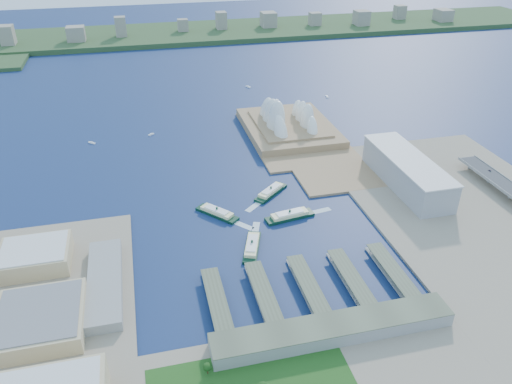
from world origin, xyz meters
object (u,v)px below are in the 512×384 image
object	(u,v)px
ferry_c	(252,245)
car_c	(490,170)
ferry_a	(217,211)
ferry_d	(290,214)
ferry_b	(271,190)
opera_house	(289,113)
toaster_building	(407,172)

from	to	relation	value
ferry_c	car_c	size ratio (longest dim) A/B	11.87
ferry_a	ferry_d	bearing A→B (deg)	-59.21
ferry_b	ferry_c	bearing A→B (deg)	-66.26
ferry_b	ferry_c	size ratio (longest dim) A/B	0.99
opera_house	toaster_building	distance (m)	219.62
ferry_c	ferry_a	bearing A→B (deg)	-52.42
opera_house	ferry_b	world-z (taller)	opera_house
ferry_a	ferry_c	bearing A→B (deg)	-112.77
ferry_b	ferry_d	distance (m)	57.57
ferry_b	ferry_d	xyz separation A→B (m)	(6.17, -57.24, 0.27)
opera_house	toaster_building	size ratio (longest dim) A/B	1.16
opera_house	ferry_c	world-z (taller)	opera_house
ferry_a	car_c	world-z (taller)	car_c
toaster_building	ferry_b	distance (m)	169.39
opera_house	car_c	world-z (taller)	opera_house
opera_house	ferry_a	distance (m)	258.54
opera_house	ferry_c	size ratio (longest dim) A/B	3.34
toaster_building	ferry_d	distance (m)	165.59
car_c	ferry_c	bearing A→B (deg)	11.92
opera_house	ferry_a	bearing A→B (deg)	-125.47
car_c	ferry_a	bearing A→B (deg)	-0.58
toaster_building	car_c	xyz separation A→B (m)	(109.00, -12.93, -4.99)
opera_house	ferry_d	world-z (taller)	opera_house
ferry_a	toaster_building	bearing A→B (deg)	-38.65
ferry_b	ferry_c	xyz separation A→B (m)	(-48.34, -103.45, 0.04)
ferry_d	ferry_b	bearing A→B (deg)	-2.71
toaster_building	ferry_d	size ratio (longest dim) A/B	2.75
ferry_a	car_c	distance (m)	348.37
opera_house	car_c	distance (m)	291.91
opera_house	ferry_d	size ratio (longest dim) A/B	3.20
toaster_building	ferry_d	world-z (taller)	toaster_building
toaster_building	ferry_a	bearing A→B (deg)	-177.74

